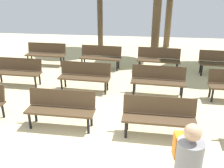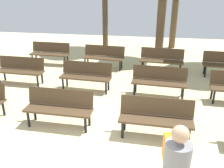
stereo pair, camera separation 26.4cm
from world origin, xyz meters
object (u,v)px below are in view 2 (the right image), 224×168
Objects in this scene: bench_r0_c2 at (156,116)px; bench_r1_c0 at (21,69)px; bench_r2_c0 at (50,52)px; tree_1 at (174,18)px; bench_r0_c1 at (59,106)px; bench_r1_c2 at (159,80)px; bench_r1_c1 at (86,74)px; bench_r2_c2 at (162,59)px; bench_r2_c1 at (104,56)px.

bench_r0_c2 and bench_r1_c0 have the same top height.
tree_1 is (5.12, 3.54, 0.99)m from bench_r2_c0.
bench_r2_c0 is (-2.05, 4.46, 0.00)m from bench_r0_c1.
bench_r1_c0 is at bearing 135.21° from bench_r0_c1.
tree_1 is (0.73, 5.94, 0.99)m from bench_r1_c2.
bench_r1_c1 is at bearing -117.03° from tree_1.
tree_1 is at bearing 49.02° from bench_r1_c0.
bench_r2_c0 is 6.30m from tree_1.
bench_r2_c2 is at bearing -99.19° from tree_1.
bench_r2_c1 is at bearing 116.41° from bench_r0_c2.
bench_r0_c1 is 0.99× the size of bench_r2_c2.
bench_r1_c0 is 4.57m from bench_r1_c2.
bench_r1_c2 is 1.01× the size of bench_r2_c0.
bench_r2_c2 is at bearing 88.91° from bench_r0_c2.
bench_r0_c2 is at bearing -95.78° from tree_1.
bench_r0_c2 is 1.00× the size of bench_r2_c0.
bench_r1_c0 is 0.99× the size of bench_r1_c2.
bench_r2_c0 is at bearing 116.16° from bench_r0_c1.
bench_r0_c1 is at bearing -88.87° from bench_r1_c1.
bench_r1_c0 is at bearing -136.45° from bench_r2_c1.
bench_r2_c2 is (4.68, 1.92, 0.00)m from bench_r1_c0.
tree_1 is (2.99, 5.85, 0.99)m from bench_r1_c1.
bench_r2_c1 is (-2.11, 2.23, 0.00)m from bench_r1_c2.
bench_r0_c2 and bench_r1_c1 have the same top height.
bench_r2_c2 is 3.94m from tree_1.
bench_r2_c0 is 0.99× the size of bench_r2_c2.
tree_1 is (3.07, 7.99, 0.99)m from bench_r0_c1.
bench_r1_c2 is (2.26, -0.08, 0.00)m from bench_r1_c1.
bench_r1_c2 and bench_r2_c0 have the same top height.
tree_1 is (0.82, 8.10, 0.99)m from bench_r0_c2.
bench_r1_c1 is at bearing -134.09° from bench_r2_c2.
bench_r0_c1 is 2.26m from bench_r0_c2.
bench_r1_c2 and bench_r2_c1 have the same top height.
bench_r1_c2 and bench_r2_c2 have the same top height.
tree_1 reaches higher than bench_r2_c0.
bench_r0_c2 is at bearing -60.59° from bench_r2_c1.
bench_r1_c2 is (2.35, 2.06, 0.00)m from bench_r0_c1.
bench_r1_c0 is 0.99× the size of bench_r2_c2.
bench_r0_c2 is 0.54× the size of tree_1.
bench_r2_c2 is (4.51, -0.23, 0.00)m from bench_r2_c0.
bench_r2_c0 is at bearing 87.57° from bench_r1_c0.
bench_r1_c2 is at bearing 1.43° from bench_r1_c1.
tree_1 is at bearing 36.44° from bench_r2_c0.
bench_r0_c1 is 0.54× the size of tree_1.
bench_r1_c0 and bench_r2_c0 have the same top height.
tree_1 reaches higher than bench_r1_c2.
bench_r0_c1 is 8.62m from tree_1.
bench_r0_c1 is 1.00× the size of bench_r1_c0.
bench_r1_c1 is 1.00× the size of bench_r2_c1.
bench_r2_c0 is at bearing -178.29° from bench_r2_c2.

